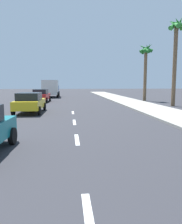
{
  "coord_description": "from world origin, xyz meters",
  "views": [
    {
      "loc": [
        -0.32,
        4.29,
        2.28
      ],
      "look_at": [
        0.6,
        13.49,
        1.1
      ],
      "focal_mm": 36.15,
      "sensor_mm": 36.0,
      "label": 1
    }
  ],
  "objects_px": {
    "delivery_truck": "(51,88)",
    "palm_tree_far": "(176,40)",
    "parked_car_yellow": "(30,102)",
    "parked_car_red": "(41,95)",
    "palm_tree_distant": "(146,57)"
  },
  "relations": [
    {
      "from": "parked_car_yellow",
      "to": "parked_car_red",
      "type": "bearing_deg",
      "value": 93.28
    },
    {
      "from": "delivery_truck",
      "to": "parked_car_red",
      "type": "bearing_deg",
      "value": -92.32
    },
    {
      "from": "palm_tree_far",
      "to": "palm_tree_distant",
      "type": "distance_m",
      "value": 7.31
    },
    {
      "from": "delivery_truck",
      "to": "palm_tree_far",
      "type": "xyz_separation_m",
      "value": [
        13.38,
        -16.34,
        4.93
      ]
    },
    {
      "from": "parked_car_red",
      "to": "parked_car_yellow",
      "type": "bearing_deg",
      "value": -84.92
    },
    {
      "from": "palm_tree_far",
      "to": "palm_tree_distant",
      "type": "relative_size",
      "value": 1.16
    },
    {
      "from": "delivery_truck",
      "to": "parked_car_yellow",
      "type": "bearing_deg",
      "value": -89.92
    },
    {
      "from": "delivery_truck",
      "to": "palm_tree_distant",
      "type": "distance_m",
      "value": 16.33
    },
    {
      "from": "parked_car_yellow",
      "to": "parked_car_red",
      "type": "distance_m",
      "value": 10.44
    },
    {
      "from": "parked_car_yellow",
      "to": "palm_tree_far",
      "type": "height_order",
      "value": "palm_tree_far"
    },
    {
      "from": "parked_car_red",
      "to": "palm_tree_distant",
      "type": "bearing_deg",
      "value": 5.93
    },
    {
      "from": "parked_car_yellow",
      "to": "palm_tree_distant",
      "type": "bearing_deg",
      "value": 41.75
    },
    {
      "from": "parked_car_yellow",
      "to": "parked_car_red",
      "type": "relative_size",
      "value": 1.04
    },
    {
      "from": "delivery_truck",
      "to": "palm_tree_far",
      "type": "bearing_deg",
      "value": -50.44
    },
    {
      "from": "parked_car_red",
      "to": "palm_tree_far",
      "type": "distance_m",
      "value": 16.29
    }
  ]
}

